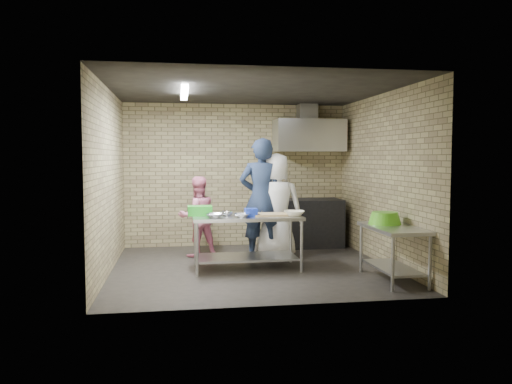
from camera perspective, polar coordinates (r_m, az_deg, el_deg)
The scene contains 26 objects.
floor at distance 7.77m, azimuth -0.50°, elevation -8.60°, with size 4.20×4.20×0.00m, color black.
ceiling at distance 7.65m, azimuth -0.52°, elevation 11.55°, with size 4.20×4.20×0.00m, color black.
back_wall at distance 9.57m, azimuth -2.27°, elevation 1.93°, with size 4.20×0.06×2.70m, color tan.
front_wall at distance 5.62m, azimuth 2.48°, elevation 0.48°, with size 4.20×0.06×2.70m, color tan.
left_wall at distance 7.57m, azimuth -16.44°, elevation 1.23°, with size 0.06×4.00×2.70m, color tan.
right_wall at distance 8.16m, azimuth 14.23°, elevation 1.46°, with size 0.06×4.00×2.70m, color tan.
prep_table at distance 7.61m, azimuth -1.06°, elevation -5.74°, with size 1.63×0.81×0.81m, color #AAACB0.
side_counter at distance 7.15m, azimuth 15.36°, elevation -6.78°, with size 0.60×1.20×0.75m, color silver.
stove at distance 9.56m, azimuth 6.07°, elevation -3.51°, with size 1.20×0.70×0.90m, color black.
range_hood at distance 9.53m, azimuth 6.07°, elevation 6.41°, with size 1.30×0.60×0.60m, color silver.
hood_duct at distance 9.71m, azimuth 5.86°, elevation 9.03°, with size 0.35×0.30×0.30m, color #A5A8AD.
wall_shelf at distance 9.79m, azimuth 7.48°, elevation 5.28°, with size 0.80×0.20×0.04m, color #3F2B19.
fluorescent_fixture at distance 7.56m, azimuth -8.18°, elevation 11.14°, with size 0.10×1.25×0.08m, color white.
green_crate at distance 7.60m, azimuth -6.43°, elevation -2.13°, with size 0.36×0.27×0.14m, color green.
blue_tub at distance 7.46m, azimuth -0.58°, elevation -2.33°, with size 0.18×0.18×0.12m, color #1834B7.
cutting_board at distance 7.59m, azimuth 1.58°, elevation -2.57°, with size 0.50×0.38×0.03m, color tan.
mixing_bowl_a at distance 7.30m, azimuth -4.74°, elevation -2.70°, with size 0.25×0.25×0.06m, color #AAAEB1.
mixing_bowl_b at distance 7.56m, azimuth -3.37°, elevation -2.47°, with size 0.19×0.19×0.06m, color silver.
mixing_bowl_c at distance 7.32m, azimuth -1.60°, elevation -2.69°, with size 0.23×0.23×0.06m, color silver.
ceramic_bowl at distance 7.53m, azimuth 4.38°, elevation -2.44°, with size 0.31×0.31×0.08m, color beige.
green_basin at distance 7.30m, azimuth 14.48°, elevation -2.89°, with size 0.46×0.46×0.17m, color #59C626, non-canonical shape.
bottle_red at distance 9.72m, azimuth 6.06°, elevation 5.95°, with size 0.07×0.07×0.18m, color #B22619.
bottle_green at distance 9.84m, azimuth 8.32°, elevation 5.82°, with size 0.06×0.06×0.15m, color green.
man_navy at distance 8.28m, azimuth 0.62°, elevation -0.79°, with size 0.73×0.48×2.01m, color #161E37.
woman_pink at distance 8.57m, azimuth -6.70°, elevation -2.80°, with size 0.66×0.52×1.37m, color pink.
woman_white at distance 8.37m, azimuth 2.34°, elevation -1.59°, with size 0.86×0.56×1.76m, color white.
Camera 1 is at (-1.11, -7.50, 1.69)m, focal length 35.07 mm.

